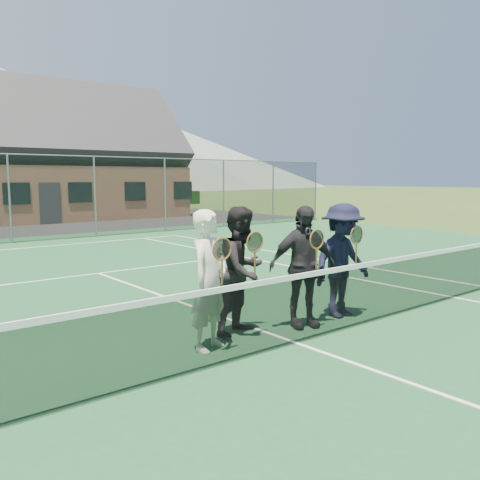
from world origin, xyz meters
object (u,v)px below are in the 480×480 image
at_px(player_a, 209,280).
at_px(player_c, 303,266).
at_px(player_d, 342,260).
at_px(player_b, 242,270).
at_px(tennis_net, 297,306).
at_px(clubhouse, 32,145).

height_order(player_a, player_c, same).
bearing_deg(player_c, player_d, -0.35).
xyz_separation_m(player_b, player_d, (1.77, -0.32, -0.00)).
bearing_deg(player_b, tennis_net, -73.14).
bearing_deg(player_a, tennis_net, -28.99).
relative_size(tennis_net, player_b, 6.49).
bearing_deg(tennis_net, player_a, 151.01).
height_order(tennis_net, clubhouse, clubhouse).
distance_m(player_b, player_d, 1.80).
height_order(tennis_net, player_b, player_b).
bearing_deg(player_c, player_b, 160.33).
xyz_separation_m(tennis_net, player_b, (-0.25, 0.84, 0.38)).
bearing_deg(player_b, player_d, -10.31).
relative_size(tennis_net, player_c, 6.49).
relative_size(tennis_net, player_a, 6.49).
bearing_deg(tennis_net, player_d, 18.88).
bearing_deg(clubhouse, tennis_net, -99.46).
distance_m(clubhouse, player_d, 23.81).
bearing_deg(player_d, player_c, 179.65).
height_order(tennis_net, player_d, player_d).
distance_m(player_a, player_d, 2.53).
bearing_deg(player_b, clubhouse, 79.59).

